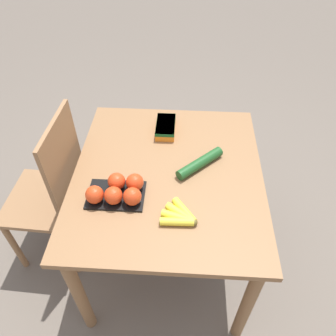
{
  "coord_description": "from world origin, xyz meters",
  "views": [
    {
      "loc": [
        -1.1,
        -0.07,
        1.89
      ],
      "look_at": [
        0.0,
        0.0,
        0.77
      ],
      "focal_mm": 35.0,
      "sensor_mm": 36.0,
      "label": 1
    }
  ],
  "objects": [
    {
      "name": "dining_table",
      "position": [
        0.0,
        0.0,
        0.63
      ],
      "size": [
        1.04,
        0.92,
        0.74
      ],
      "color": "olive",
      "rests_on": "ground_plane"
    },
    {
      "name": "cucumber_near",
      "position": [
        0.05,
        -0.15,
        0.77
      ],
      "size": [
        0.22,
        0.23,
        0.05
      ],
      "color": "#1E5123",
      "rests_on": "dining_table"
    },
    {
      "name": "carrot_bag",
      "position": [
        0.32,
        0.03,
        0.77
      ],
      "size": [
        0.19,
        0.1,
        0.05
      ],
      "color": "orange",
      "rests_on": "dining_table"
    },
    {
      "name": "chair",
      "position": [
        0.03,
        0.63,
        0.51
      ],
      "size": [
        0.44,
        0.42,
        1.0
      ],
      "rotation": [
        0.0,
        0.0,
        3.1
      ],
      "color": "#8E6642",
      "rests_on": "ground_plane"
    },
    {
      "name": "ground_plane",
      "position": [
        0.0,
        0.0,
        0.0
      ],
      "size": [
        12.0,
        12.0,
        0.0
      ],
      "primitive_type": "plane",
      "color": "#665B51"
    },
    {
      "name": "tomato_pack",
      "position": [
        -0.17,
        0.21,
        0.79
      ],
      "size": [
        0.18,
        0.26,
        0.09
      ],
      "color": "black",
      "rests_on": "dining_table"
    },
    {
      "name": "banana_bunch",
      "position": [
        -0.27,
        -0.07,
        0.76
      ],
      "size": [
        0.15,
        0.16,
        0.03
      ],
      "color": "brown",
      "rests_on": "dining_table"
    }
  ]
}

